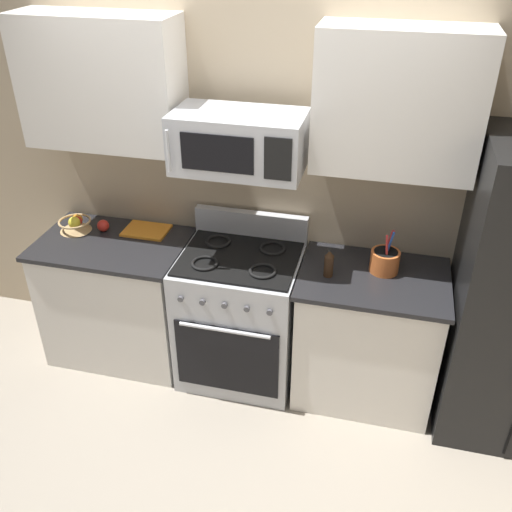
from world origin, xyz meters
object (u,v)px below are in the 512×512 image
Objects in this scene: utensil_crock at (385,260)px; cutting_board at (146,230)px; microwave at (239,142)px; fruit_basket at (75,224)px; range_oven at (241,314)px; apple_loose at (103,226)px; bottle_soy at (329,263)px.

cutting_board is at bearing 175.90° from utensil_crock.
microwave is 1.38m from fruit_basket.
utensil_crock is 0.93× the size of cutting_board.
range_oven is at bearing -14.90° from cutting_board.
fruit_basket reaches higher than apple_loose.
fruit_basket is at bearing 179.50° from utensil_crock.
microwave is at bearing -177.05° from utensil_crock.
range_oven is 3.66× the size of cutting_board.
fruit_basket is 2.70× the size of apple_loose.
cutting_board is (-0.71, 0.16, -0.75)m from microwave.
bottle_soy reaches higher than cutting_board.
fruit_basket is 0.49m from cutting_board.
utensil_crock is at bearing 4.81° from range_oven.
bottle_soy is (-0.32, -0.13, 0.01)m from utensil_crock.
range_oven is at bearing -89.96° from microwave.
utensil_crock is 2.07m from fruit_basket.
range_oven is at bearing -175.19° from utensil_crock.
bottle_soy is (0.57, -0.06, 0.52)m from range_oven.
bottle_soy is at bearing -8.67° from microwave.
apple_loose is (-0.99, 0.13, 0.48)m from range_oven.
range_oven is 13.49× the size of apple_loose.
utensil_crock reaches higher than fruit_basket.
microwave is 1.12m from utensil_crock.
apple_loose is at bearing 174.38° from microwave.
bottle_soy is (0.57, -0.09, -0.67)m from microwave.
cutting_board is at bearing 167.29° from microwave.
range_oven reaches higher than apple_loose.
utensil_crock is 0.35m from bottle_soy.
microwave reaches higher than fruit_basket.
utensil_crock is 1.60m from cutting_board.
utensil_crock is 3.44× the size of apple_loose.
microwave is 2.67× the size of utensil_crock.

